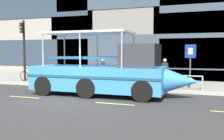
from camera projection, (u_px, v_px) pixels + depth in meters
The scene contains 12 objects.
ground_plane at pixel (73, 98), 12.26m from camera, with size 120.00×120.00×0.00m, color #333335.
sidewalk at pixel (111, 83), 17.53m from camera, with size 32.00×4.80×0.18m, color gray.
curb_edge at pixel (97, 87), 15.18m from camera, with size 32.00×0.18×0.18m, color #B2ADA3.
lane_centreline at pixel (66, 100), 11.65m from camera, with size 25.80×0.12×0.01m.
curb_guardrail at pixel (106, 77), 15.31m from camera, with size 11.29×0.09×0.80m.
traffic_light_pole at pixel (23, 44), 17.78m from camera, with size 0.24×0.46×4.34m.
parking_sign at pixel (190, 59), 14.12m from camera, with size 0.60×0.12×2.50m.
leaned_bicycle at pixel (30, 76), 17.64m from camera, with size 1.74×0.46×0.96m.
duck_tour_boat at pixel (108, 74), 12.92m from camera, with size 8.69×2.58×3.31m.
pedestrian_near_bow at pixel (165, 69), 15.17m from camera, with size 0.42×0.32×1.68m.
pedestrian_mid_left at pixel (120, 70), 16.02m from camera, with size 0.26×0.43×1.56m.
pedestrian_mid_right at pixel (103, 68), 16.87m from camera, with size 0.42×0.30×1.62m.
Camera 1 is at (5.83, -10.80, 2.28)m, focal length 39.79 mm.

